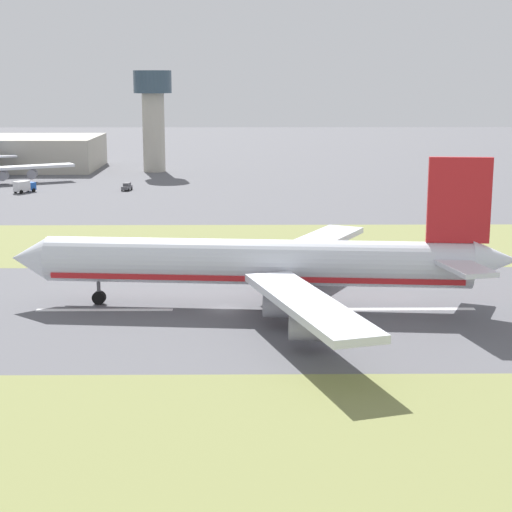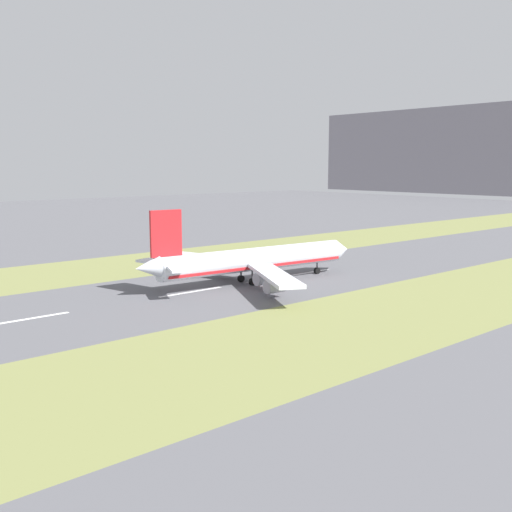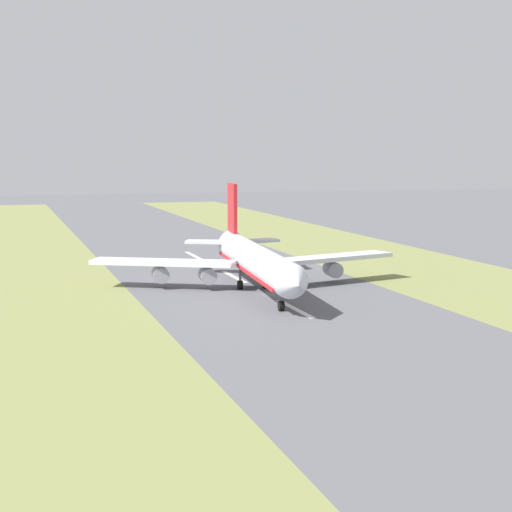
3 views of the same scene
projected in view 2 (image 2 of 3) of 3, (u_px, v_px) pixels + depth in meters
name	position (u px, v px, depth m)	size (l,w,h in m)	color
ground_plane	(265.00, 280.00, 161.00)	(800.00, 800.00, 0.00)	#56565B
grass_median_west	(174.00, 260.00, 194.76)	(40.00, 600.00, 0.01)	olive
grass_median_east	(405.00, 310.00, 127.24)	(40.00, 600.00, 0.01)	olive
centreline_dash_near	(25.00, 319.00, 119.71)	(1.20, 18.00, 0.01)	silver
centreline_dash_mid	(191.00, 292.00, 145.46)	(1.20, 18.00, 0.01)	silver
centreline_dash_far	(307.00, 273.00, 171.20)	(1.20, 18.00, 0.01)	silver
airplane_main_jet	(250.00, 260.00, 155.52)	(63.88, 67.22, 20.20)	silver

